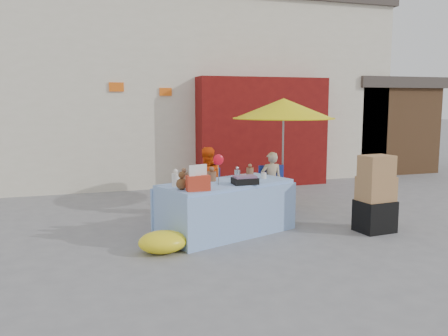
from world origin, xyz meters
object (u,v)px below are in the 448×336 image
object	(u,v)px
chair_left	(209,203)
box_stack	(376,197)
chair_right	(274,199)
market_table	(225,207)
vendor_beige	(271,182)
umbrella	(284,109)
vendor_orange	(207,182)

from	to	relation	value
chair_left	box_stack	xyz separation A→B (m)	(2.21, -1.70, 0.30)
chair_left	chair_right	distance (m)	1.25
market_table	vendor_beige	xyz separation A→B (m)	(1.29, 1.18, 0.14)
chair_left	chair_right	size ratio (longest dim) A/B	1.00
vendor_beige	umbrella	xyz separation A→B (m)	(0.30, 0.15, 1.34)
chair_right	vendor_orange	size ratio (longest dim) A/B	0.69
vendor_beige	chair_right	bearing A→B (deg)	97.56
vendor_beige	market_table	bearing A→B (deg)	49.32
vendor_orange	box_stack	bearing A→B (deg)	147.16
chair_left	vendor_orange	distance (m)	0.39
chair_right	umbrella	world-z (taller)	umbrella
chair_left	market_table	bearing A→B (deg)	-85.55
chair_right	vendor_beige	bearing A→B (deg)	97.56
market_table	vendor_beige	bearing A→B (deg)	22.16
chair_right	vendor_orange	xyz separation A→B (m)	(-1.25, 0.13, 0.36)
vendor_orange	box_stack	xyz separation A→B (m)	(2.21, -1.83, -0.06)
umbrella	chair_left	bearing A→B (deg)	-169.59
market_table	umbrella	size ratio (longest dim) A/B	1.10
umbrella	box_stack	world-z (taller)	umbrella
chair_left	chair_right	world-z (taller)	same
chair_left	umbrella	distance (m)	2.27
vendor_beige	umbrella	distance (m)	1.38
chair_left	vendor_beige	distance (m)	1.29
umbrella	box_stack	distance (m)	2.48
chair_right	vendor_beige	xyz separation A→B (m)	(-0.00, 0.13, 0.30)
chair_right	chair_left	bearing A→B (deg)	-173.23
market_table	vendor_beige	world-z (taller)	market_table
umbrella	box_stack	size ratio (longest dim) A/B	1.73
market_table	chair_right	distance (m)	1.67
box_stack	vendor_orange	bearing A→B (deg)	140.39
market_table	vendor_orange	world-z (taller)	market_table
vendor_beige	box_stack	size ratio (longest dim) A/B	0.92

